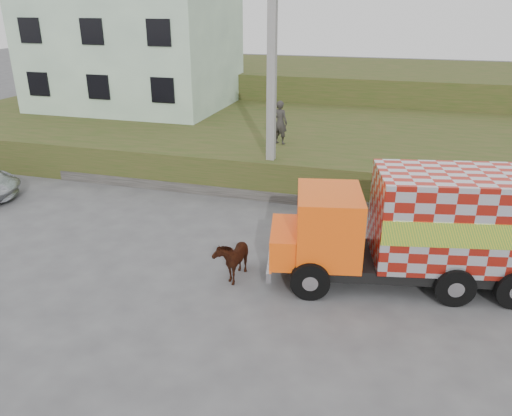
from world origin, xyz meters
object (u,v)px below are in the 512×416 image
(cargo_truck, at_px, (420,228))
(pedestrian, at_px, (280,122))
(utility_pole, at_px, (272,90))
(cow, at_px, (233,257))

(cargo_truck, xyz_separation_m, pedestrian, (-5.52, 7.39, 0.81))
(pedestrian, bearing_deg, utility_pole, 112.09)
(cargo_truck, bearing_deg, cow, -178.68)
(utility_pole, bearing_deg, pedestrian, 95.22)
(cargo_truck, height_order, pedestrian, pedestrian)
(cargo_truck, relative_size, pedestrian, 4.02)
(cargo_truck, distance_m, cow, 4.97)
(cow, xyz_separation_m, pedestrian, (-0.78, 8.48, 1.80))
(utility_pole, relative_size, pedestrian, 4.45)
(utility_pole, distance_m, cargo_truck, 7.79)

